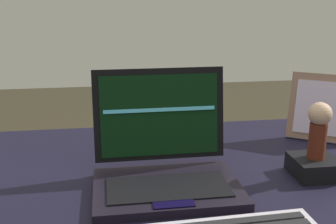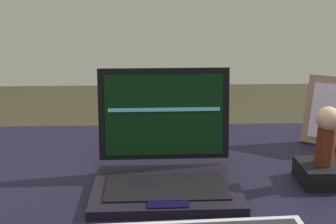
# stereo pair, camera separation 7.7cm
# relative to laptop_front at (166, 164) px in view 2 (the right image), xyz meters

# --- Properties ---
(laptop_front) EXTENTS (0.28, 0.23, 0.22)m
(laptop_front) POSITION_rel_laptop_front_xyz_m (0.00, 0.00, 0.00)
(laptop_front) COLOR black
(laptop_front) RESTS_ON desk
(figurine_stand) EXTENTS (0.09, 0.09, 0.04)m
(figurine_stand) POSITION_rel_laptop_front_xyz_m (0.31, -0.00, -0.03)
(figurine_stand) COLOR black
(figurine_stand) RESTS_ON desk
(figurine) EXTENTS (0.05, 0.05, 0.12)m
(figurine) POSITION_rel_laptop_front_xyz_m (0.31, -0.00, 0.06)
(figurine) COLOR #552013
(figurine) RESTS_ON figurine_stand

